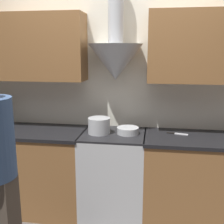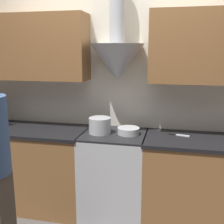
{
  "view_description": "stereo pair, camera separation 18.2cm",
  "coord_description": "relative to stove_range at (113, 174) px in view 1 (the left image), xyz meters",
  "views": [
    {
      "loc": [
        0.41,
        -2.41,
        1.76
      ],
      "look_at": [
        0.0,
        0.25,
        1.17
      ],
      "focal_mm": 45.0,
      "sensor_mm": 36.0,
      "label": 1
    },
    {
      "loc": [
        0.59,
        -2.38,
        1.76
      ],
      "look_at": [
        0.0,
        0.25,
        1.17
      ],
      "focal_mm": 45.0,
      "sensor_mm": 36.0,
      "label": 2
    }
  ],
  "objects": [
    {
      "name": "counter_left",
      "position": [
        -1.05,
        -0.0,
        -0.0
      ],
      "size": [
        1.46,
        0.62,
        0.92
      ],
      "color": "brown",
      "rests_on": "ground_plane"
    },
    {
      "name": "counter_right",
      "position": [
        0.89,
        -0.0,
        -0.0
      ],
      "size": [
        1.15,
        0.62,
        0.92
      ],
      "color": "brown",
      "rests_on": "ground_plane"
    },
    {
      "name": "wall_back",
      "position": [
        -0.05,
        0.26,
        1.0
      ],
      "size": [
        8.4,
        0.56,
        2.6
      ],
      "color": "silver",
      "rests_on": "ground_plane"
    },
    {
      "name": "stove_range",
      "position": [
        0.0,
        0.0,
        0.0
      ],
      "size": [
        0.66,
        0.6,
        0.92
      ],
      "color": "#B7BABC",
      "rests_on": "ground_plane"
    },
    {
      "name": "chefs_knife",
      "position": [
        0.66,
        0.08,
        0.46
      ],
      "size": [
        0.22,
        0.08,
        0.01
      ],
      "rotation": [
        0.0,
        0.0,
        -0.22
      ],
      "color": "silver",
      "rests_on": "counter_right"
    },
    {
      "name": "stock_pot",
      "position": [
        -0.15,
        -0.02,
        0.54
      ],
      "size": [
        0.23,
        0.23,
        0.16
      ],
      "color": "#B7BABC",
      "rests_on": "stove_range"
    },
    {
      "name": "mixing_bowl",
      "position": [
        0.15,
        0.01,
        0.49
      ],
      "size": [
        0.23,
        0.23,
        0.07
      ],
      "color": "#B7BABC",
      "rests_on": "stove_range"
    }
  ]
}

